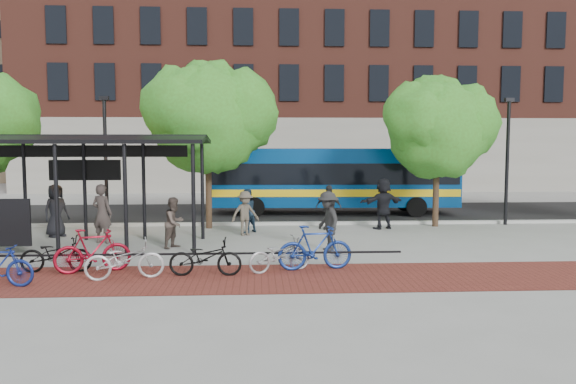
{
  "coord_description": "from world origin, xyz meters",
  "views": [
    {
      "loc": [
        -1.07,
        -18.59,
        3.33
      ],
      "look_at": [
        -0.02,
        1.1,
        1.6
      ],
      "focal_mm": 35.0,
      "sensor_mm": 36.0,
      "label": 1
    }
  ],
  "objects_px": {
    "bike_10": "(280,254)",
    "pedestrian_9": "(328,221)",
    "bus_shelter": "(34,153)",
    "pedestrian_8": "(174,223)",
    "pedestrian_2": "(247,211)",
    "lamp_post_right": "(507,157)",
    "pedestrian_4": "(329,207)",
    "pedestrian_5": "(383,204)",
    "bike_8": "(205,257)",
    "bike_6": "(125,259)",
    "lamp_post_left": "(106,158)",
    "pedestrian_3": "(245,213)",
    "tree_b": "(210,114)",
    "bike_4": "(56,254)",
    "tree_c": "(439,124)",
    "bike_11": "(315,248)",
    "bus": "(333,177)",
    "bike_5": "(93,251)",
    "pedestrian_1": "(102,214)",
    "pedestrian_0": "(56,211)"
  },
  "relations": [
    {
      "from": "bike_10",
      "to": "pedestrian_9",
      "type": "height_order",
      "value": "pedestrian_9"
    },
    {
      "from": "bus_shelter",
      "to": "pedestrian_8",
      "type": "xyz_separation_m",
      "value": [
        4.41,
        -0.36,
        -2.19
      ]
    },
    {
      "from": "pedestrian_2",
      "to": "pedestrian_8",
      "type": "height_order",
      "value": "pedestrian_2"
    },
    {
      "from": "lamp_post_right",
      "to": "pedestrian_4",
      "type": "xyz_separation_m",
      "value": [
        -7.37,
        -0.88,
        -1.89
      ]
    },
    {
      "from": "pedestrian_5",
      "to": "pedestrian_9",
      "type": "height_order",
      "value": "pedestrian_5"
    },
    {
      "from": "bike_8",
      "to": "pedestrian_2",
      "type": "bearing_deg",
      "value": -5.25
    },
    {
      "from": "bus_shelter",
      "to": "bike_6",
      "type": "height_order",
      "value": "bus_shelter"
    },
    {
      "from": "lamp_post_left",
      "to": "pedestrian_3",
      "type": "distance_m",
      "value": 6.17
    },
    {
      "from": "bike_6",
      "to": "pedestrian_5",
      "type": "xyz_separation_m",
      "value": [
        8.09,
        7.69,
        0.49
      ]
    },
    {
      "from": "tree_b",
      "to": "bike_4",
      "type": "relative_size",
      "value": 3.6
    },
    {
      "from": "tree_b",
      "to": "tree_c",
      "type": "height_order",
      "value": "tree_b"
    },
    {
      "from": "bike_11",
      "to": "pedestrian_8",
      "type": "xyz_separation_m",
      "value": [
        -4.13,
        3.32,
        0.22
      ]
    },
    {
      "from": "bus",
      "to": "pedestrian_8",
      "type": "relative_size",
      "value": 7.06
    },
    {
      "from": "bike_11",
      "to": "pedestrian_2",
      "type": "height_order",
      "value": "pedestrian_2"
    },
    {
      "from": "bus",
      "to": "bike_8",
      "type": "relative_size",
      "value": 6.31
    },
    {
      "from": "bike_5",
      "to": "pedestrian_5",
      "type": "relative_size",
      "value": 0.96
    },
    {
      "from": "tree_b",
      "to": "pedestrian_4",
      "type": "bearing_deg",
      "value": -7.84
    },
    {
      "from": "bike_8",
      "to": "pedestrian_3",
      "type": "bearing_deg",
      "value": -5.64
    },
    {
      "from": "lamp_post_right",
      "to": "pedestrian_5",
      "type": "xyz_separation_m",
      "value": [
        -5.24,
        -0.84,
        -1.76
      ]
    },
    {
      "from": "pedestrian_3",
      "to": "pedestrian_5",
      "type": "height_order",
      "value": "pedestrian_5"
    },
    {
      "from": "lamp_post_left",
      "to": "pedestrian_1",
      "type": "distance_m",
      "value": 3.91
    },
    {
      "from": "bus",
      "to": "pedestrian_5",
      "type": "distance_m",
      "value": 4.94
    },
    {
      "from": "bike_4",
      "to": "pedestrian_3",
      "type": "bearing_deg",
      "value": -43.22
    },
    {
      "from": "bike_4",
      "to": "bike_5",
      "type": "bearing_deg",
      "value": -98.25
    },
    {
      "from": "lamp_post_left",
      "to": "pedestrian_2",
      "type": "bearing_deg",
      "value": -15.11
    },
    {
      "from": "pedestrian_5",
      "to": "pedestrian_8",
      "type": "distance_m",
      "value": 8.31
    },
    {
      "from": "tree_c",
      "to": "lamp_post_right",
      "type": "bearing_deg",
      "value": 4.91
    },
    {
      "from": "bus",
      "to": "bike_5",
      "type": "distance_m",
      "value": 14.02
    },
    {
      "from": "bike_10",
      "to": "pedestrian_3",
      "type": "bearing_deg",
      "value": -13.44
    },
    {
      "from": "pedestrian_5",
      "to": "bus",
      "type": "bearing_deg",
      "value": -93.64
    },
    {
      "from": "bus_shelter",
      "to": "lamp_post_left",
      "type": "height_order",
      "value": "lamp_post_left"
    },
    {
      "from": "lamp_post_right",
      "to": "pedestrian_1",
      "type": "bearing_deg",
      "value": -167.39
    },
    {
      "from": "bike_5",
      "to": "bike_10",
      "type": "distance_m",
      "value": 4.8
    },
    {
      "from": "pedestrian_9",
      "to": "pedestrian_3",
      "type": "bearing_deg",
      "value": -153.78
    },
    {
      "from": "bus",
      "to": "bus_shelter",
      "type": "bearing_deg",
      "value": -140.96
    },
    {
      "from": "bike_6",
      "to": "pedestrian_8",
      "type": "height_order",
      "value": "pedestrian_8"
    },
    {
      "from": "bike_8",
      "to": "pedestrian_1",
      "type": "height_order",
      "value": "pedestrian_1"
    },
    {
      "from": "bike_4",
      "to": "bike_5",
      "type": "distance_m",
      "value": 0.96
    },
    {
      "from": "bus_shelter",
      "to": "bike_11",
      "type": "bearing_deg",
      "value": -23.31
    },
    {
      "from": "tree_c",
      "to": "bike_4",
      "type": "bearing_deg",
      "value": -149.01
    },
    {
      "from": "lamp_post_right",
      "to": "pedestrian_4",
      "type": "height_order",
      "value": "lamp_post_right"
    },
    {
      "from": "bus",
      "to": "bike_6",
      "type": "height_order",
      "value": "bus"
    },
    {
      "from": "bus",
      "to": "pedestrian_9",
      "type": "height_order",
      "value": "bus"
    },
    {
      "from": "tree_b",
      "to": "bus_shelter",
      "type": "bearing_deg",
      "value": -143.79
    },
    {
      "from": "bike_6",
      "to": "pedestrian_0",
      "type": "bearing_deg",
      "value": 18.38
    },
    {
      "from": "bike_8",
      "to": "bike_11",
      "type": "distance_m",
      "value": 2.86
    },
    {
      "from": "tree_b",
      "to": "pedestrian_4",
      "type": "relative_size",
      "value": 3.76
    },
    {
      "from": "pedestrian_3",
      "to": "pedestrian_1",
      "type": "bearing_deg",
      "value": 172.84
    },
    {
      "from": "bike_6",
      "to": "bike_10",
      "type": "xyz_separation_m",
      "value": [
        3.81,
        0.62,
        -0.04
      ]
    },
    {
      "from": "bike_8",
      "to": "bus",
      "type": "bearing_deg",
      "value": -19.52
    }
  ]
}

